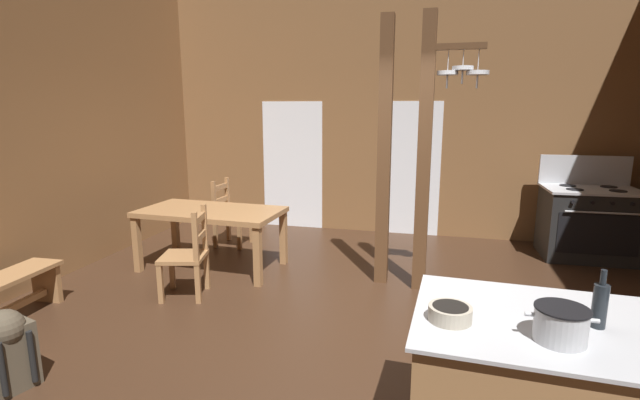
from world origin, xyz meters
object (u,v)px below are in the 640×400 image
dining_table (211,217)px  ladderback_chair_near_window (230,214)px  backpack (6,348)px  bench_along_left_wall (0,294)px  mixing_bowl_on_counter (450,313)px  ladderback_chair_by_post (188,255)px  stove_range (588,222)px  stockpot_on_counter (561,324)px  bottle_tall_on_counter (600,305)px

dining_table → ladderback_chair_near_window: ladderback_chair_near_window is taller
backpack → bench_along_left_wall: bearing=140.5°
backpack → mixing_bowl_on_counter: mixing_bowl_on_counter is taller
mixing_bowl_on_counter → dining_table: bearing=135.5°
mixing_bowl_on_counter → backpack: bearing=179.1°
dining_table → backpack: size_ratio=2.91×
ladderback_chair_by_post → dining_table: bearing=101.6°
ladderback_chair_by_post → ladderback_chair_near_window: bearing=102.0°
ladderback_chair_by_post → bench_along_left_wall: (-1.32, -1.02, -0.15)m
ladderback_chair_near_window → bench_along_left_wall: bearing=-108.3°
bench_along_left_wall → backpack: 1.22m
dining_table → ladderback_chair_near_window: 0.99m
backpack → ladderback_chair_near_window: bearing=90.1°
stove_range → stockpot_on_counter: bearing=-107.4°
ladderback_chair_near_window → bottle_tall_on_counter: bearing=-44.1°
ladderback_chair_by_post → bench_along_left_wall: 1.67m
stove_range → bench_along_left_wall: size_ratio=1.11×
backpack → ladderback_chair_by_post: bearing=78.1°
backpack → stockpot_on_counter: (3.43, -0.14, 0.67)m
dining_table → mixing_bowl_on_counter: (2.74, -2.70, 0.29)m
ladderback_chair_near_window → stockpot_on_counter: size_ratio=3.06×
bench_along_left_wall → bottle_tall_on_counter: 4.70m
dining_table → mixing_bowl_on_counter: 3.86m
bench_along_left_wall → stockpot_on_counter: 4.52m
mixing_bowl_on_counter → bottle_tall_on_counter: (0.70, 0.11, 0.08)m
ladderback_chair_by_post → bottle_tall_on_counter: (3.27, -1.73, 0.57)m
stove_range → ladderback_chair_near_window: bearing=-172.4°
ladderback_chair_near_window → stockpot_on_counter: 5.10m
backpack → stove_range: bearing=41.4°
bench_along_left_wall → backpack: backpack is taller
dining_table → stockpot_on_counter: size_ratio=5.59×
bench_along_left_wall → bottle_tall_on_counter: (4.58, -0.71, 0.73)m
ladderback_chair_near_window → bench_along_left_wall: (-0.94, -2.83, -0.15)m
ladderback_chair_near_window → mixing_bowl_on_counter: (2.95, -3.65, 0.49)m
bottle_tall_on_counter → stove_range: bearing=74.5°
stockpot_on_counter → bottle_tall_on_counter: (0.21, 0.20, 0.03)m
dining_table → backpack: bearing=-94.4°
stove_range → bottle_tall_on_counter: (-1.16, -4.18, 0.54)m
stove_range → dining_table: 4.87m
ladderback_chair_by_post → bench_along_left_wall: size_ratio=0.80×
dining_table → ladderback_chair_by_post: ladderback_chair_by_post is taller
ladderback_chair_by_post → mixing_bowl_on_counter: bearing=-35.6°
ladderback_chair_near_window → bottle_tall_on_counter: (3.65, -3.54, 0.57)m
stockpot_on_counter → bench_along_left_wall: bearing=168.2°
ladderback_chair_by_post → mixing_bowl_on_counter: (2.57, -1.84, 0.49)m
stove_range → ladderback_chair_by_post: (-4.43, -2.45, -0.03)m
dining_table → bench_along_left_wall: (-1.14, -1.88, -0.35)m
ladderback_chair_by_post → bottle_tall_on_counter: size_ratio=3.23×
stockpot_on_counter → backpack: bearing=177.7°
dining_table → bottle_tall_on_counter: bottle_tall_on_counter is taller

